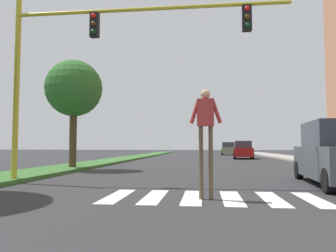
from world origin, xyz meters
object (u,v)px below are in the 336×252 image
object	(u,v)px
tree_mid	(74,89)
traffic_light_gantry	(93,48)
sedan_midblock	(243,150)
sedan_distant	(228,149)
pedestrian_performer	(206,126)

from	to	relation	value
tree_mid	traffic_light_gantry	size ratio (longest dim) A/B	0.61
sedan_midblock	sedan_distant	world-z (taller)	sedan_distant
pedestrian_performer	sedan_midblock	distance (m)	24.12
sedan_midblock	sedan_distant	xyz separation A→B (m)	(-0.51, 12.75, 0.01)
traffic_light_gantry	pedestrian_performer	world-z (taller)	traffic_light_gantry
pedestrian_performer	sedan_midblock	world-z (taller)	pedestrian_performer
tree_mid	sedan_distant	xyz separation A→B (m)	(9.70, 28.47, -3.29)
traffic_light_gantry	sedan_midblock	xyz separation A→B (m)	(7.18, 21.38, -3.58)
traffic_light_gantry	sedan_midblock	size ratio (longest dim) A/B	1.94
pedestrian_performer	traffic_light_gantry	bearing A→B (deg)	145.52
pedestrian_performer	sedan_distant	bearing A→B (deg)	85.17
sedan_midblock	pedestrian_performer	bearing A→B (deg)	-98.61
pedestrian_performer	sedan_distant	xyz separation A→B (m)	(3.09, 36.58, -0.87)
pedestrian_performer	tree_mid	bearing A→B (deg)	129.17
traffic_light_gantry	sedan_distant	xyz separation A→B (m)	(6.66, 34.13, -3.57)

